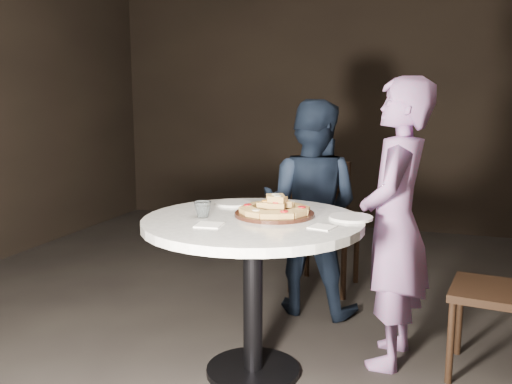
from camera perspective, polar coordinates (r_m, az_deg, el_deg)
floor at (r=3.30m, az=2.44°, el=-17.13°), size 7.00×7.00×0.00m
table at (r=2.98m, az=-0.32°, el=-5.65°), size 1.20×1.20×0.86m
serving_board at (r=3.01m, az=1.85°, el=-2.21°), size 0.49×0.49×0.02m
focaccia_pile at (r=3.00m, az=1.93°, el=-1.47°), size 0.37×0.37×0.10m
plate_left at (r=3.31m, az=-2.30°, el=-1.12°), size 0.28×0.28×0.01m
plate_right at (r=2.97m, az=9.46°, el=-2.53°), size 0.28×0.28×0.01m
water_glass at (r=2.97m, az=-5.35°, el=-1.76°), size 0.11×0.11×0.09m
napkin_near at (r=2.80m, az=-4.71°, el=-3.29°), size 0.14×0.14×0.01m
napkin_far at (r=2.76m, az=6.66°, el=-3.50°), size 0.14×0.14×0.01m
chair_far at (r=4.29m, az=6.55°, el=-2.40°), size 0.51×0.53×1.02m
diner_navy at (r=3.90m, az=5.45°, el=-1.55°), size 0.75×0.60×1.46m
diner_teal at (r=3.21m, az=13.72°, el=-3.12°), size 0.41×0.60×1.59m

